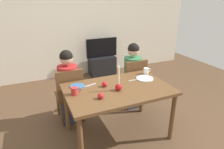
# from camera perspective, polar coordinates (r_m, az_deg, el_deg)

# --- Properties ---
(ground_plane) EXTENTS (7.68, 7.68, 0.00)m
(ground_plane) POSITION_cam_1_polar(r_m,az_deg,el_deg) (3.01, 1.60, -16.93)
(ground_plane) COLOR brown
(back_wall) EXTENTS (6.40, 0.10, 2.60)m
(back_wall) POSITION_cam_1_polar(r_m,az_deg,el_deg) (4.86, -11.80, 14.53)
(back_wall) COLOR beige
(back_wall) RESTS_ON ground
(dining_table) EXTENTS (1.40, 0.90, 0.75)m
(dining_table) POSITION_cam_1_polar(r_m,az_deg,el_deg) (2.64, 1.75, -5.58)
(dining_table) COLOR brown
(dining_table) RESTS_ON ground
(chair_left) EXTENTS (0.40, 0.40, 0.90)m
(chair_left) POSITION_cam_1_polar(r_m,az_deg,el_deg) (3.08, -12.28, -5.08)
(chair_left) COLOR brown
(chair_left) RESTS_ON ground
(chair_right) EXTENTS (0.40, 0.40, 0.90)m
(chair_right) POSITION_cam_1_polar(r_m,az_deg,el_deg) (3.44, 6.20, -1.77)
(chair_right) COLOR brown
(chair_right) RESTS_ON ground
(person_left_child) EXTENTS (0.30, 0.30, 1.17)m
(person_left_child) POSITION_cam_1_polar(r_m,az_deg,el_deg) (3.09, -12.49, -3.87)
(person_left_child) COLOR #33384C
(person_left_child) RESTS_ON ground
(person_right_child) EXTENTS (0.30, 0.30, 1.17)m
(person_right_child) POSITION_cam_1_polar(r_m,az_deg,el_deg) (3.44, 5.97, -0.69)
(person_right_child) COLOR #33384C
(person_right_child) RESTS_ON ground
(tv_stand) EXTENTS (0.64, 0.40, 0.48)m
(tv_stand) POSITION_cam_1_polar(r_m,az_deg,el_deg) (4.99, -2.91, 2.62)
(tv_stand) COLOR black
(tv_stand) RESTS_ON ground
(tv) EXTENTS (0.79, 0.05, 0.46)m
(tv) POSITION_cam_1_polar(r_m,az_deg,el_deg) (4.86, -3.02, 7.86)
(tv) COLOR black
(tv) RESTS_ON tv_stand
(candle_centerpiece) EXTENTS (0.09, 0.09, 0.33)m
(candle_centerpiece) POSITION_cam_1_polar(r_m,az_deg,el_deg) (2.51, 1.93, -3.25)
(candle_centerpiece) COLOR red
(candle_centerpiece) RESTS_ON dining_table
(plate_left) EXTENTS (0.20, 0.20, 0.01)m
(plate_left) POSITION_cam_1_polar(r_m,az_deg,el_deg) (2.68, -10.11, -3.39)
(plate_left) COLOR teal
(plate_left) RESTS_ON dining_table
(plate_right) EXTENTS (0.25, 0.25, 0.01)m
(plate_right) POSITION_cam_1_polar(r_m,az_deg,el_deg) (2.92, 9.57, -1.14)
(plate_right) COLOR silver
(plate_right) RESTS_ON dining_table
(mug_left) EXTENTS (0.13, 0.08, 0.10)m
(mug_left) POSITION_cam_1_polar(r_m,az_deg,el_deg) (2.46, -10.93, -4.75)
(mug_left) COLOR #B72D2D
(mug_left) RESTS_ON dining_table
(mug_right) EXTENTS (0.12, 0.08, 0.10)m
(mug_right) POSITION_cam_1_polar(r_m,az_deg,el_deg) (3.09, 9.98, 1.01)
(mug_right) COLOR white
(mug_right) RESTS_ON dining_table
(fork_left) EXTENTS (0.18, 0.06, 0.01)m
(fork_left) POSITION_cam_1_polar(r_m,az_deg,el_deg) (2.69, -6.37, -3.10)
(fork_left) COLOR silver
(fork_left) RESTS_ON dining_table
(fork_right) EXTENTS (0.18, 0.02, 0.01)m
(fork_right) POSITION_cam_1_polar(r_m,az_deg,el_deg) (2.85, 6.49, -1.61)
(fork_right) COLOR silver
(fork_right) RESTS_ON dining_table
(apple_near_candle) EXTENTS (0.07, 0.07, 0.07)m
(apple_near_candle) POSITION_cam_1_polar(r_m,az_deg,el_deg) (2.62, -2.23, -2.85)
(apple_near_candle) COLOR red
(apple_near_candle) RESTS_ON dining_table
(apple_by_left_plate) EXTENTS (0.07, 0.07, 0.07)m
(apple_by_left_plate) POSITION_cam_1_polar(r_m,az_deg,el_deg) (2.33, -3.36, -6.31)
(apple_by_left_plate) COLOR red
(apple_by_left_plate) RESTS_ON dining_table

